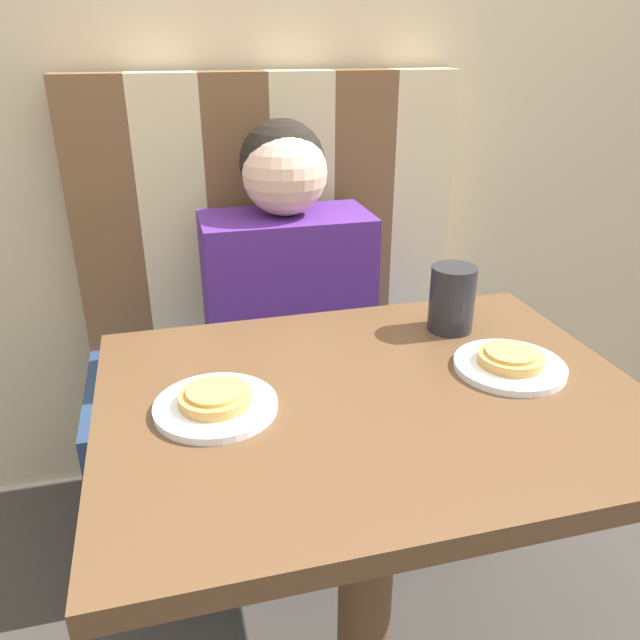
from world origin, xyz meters
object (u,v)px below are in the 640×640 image
Objects in this scene: person at (286,253)px; plate_right at (510,366)px; plate_left at (216,406)px; pizza_left at (215,397)px; pizza_right at (511,358)px; drinking_cup at (452,299)px.

person is 0.69m from plate_right.
plate_right is (0.49, 0.00, 0.00)m from plate_left.
plate_left is at bearing -3.58° from pizza_left.
plate_left is at bearing 180.00° from plate_right.
plate_left is 1.71× the size of pizza_left.
drinking_cup is (-0.03, 0.17, 0.04)m from pizza_right.
drinking_cup is (0.22, -0.48, 0.05)m from person.
pizza_left is 0.49m from pizza_right.
pizza_left reaches higher than plate_right.
pizza_left is 0.49m from drinking_cup.
plate_right is at bearing -80.86° from drinking_cup.
drinking_cup reaches higher than plate_right.
plate_right is at bearing -0.00° from pizza_left.
pizza_right is (0.24, -0.65, 0.01)m from person.
plate_right is at bearing 0.00° from plate_left.
pizza_left is 1.00× the size of pizza_right.
plate_right is 1.71× the size of pizza_right.
person is 5.69× the size of pizza_left.
pizza_left is at bearing -159.51° from drinking_cup.
drinking_cup reaches higher than pizza_right.
plate_left is at bearing -159.51° from drinking_cup.
plate_left and plate_right have the same top height.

